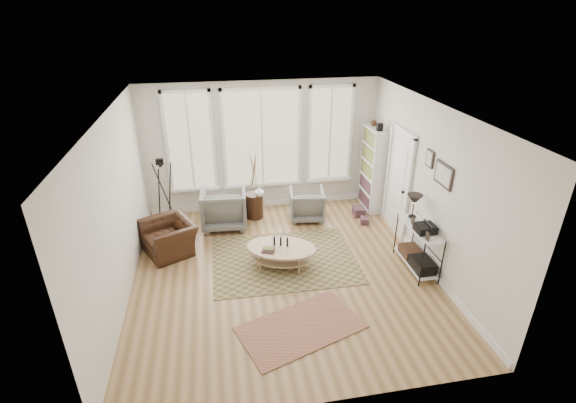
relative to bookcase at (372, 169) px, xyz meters
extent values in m
plane|color=#A68053|center=(-2.44, -2.23, -0.96)|extent=(5.50, 5.50, 0.00)
plane|color=white|center=(-2.44, -2.23, 1.94)|extent=(5.50, 5.50, 0.00)
cube|color=silver|center=(-2.44, 0.52, 0.49)|extent=(5.20, 0.04, 2.90)
cube|color=silver|center=(-2.44, -4.98, 0.49)|extent=(5.20, 0.04, 2.90)
cube|color=silver|center=(-5.04, -2.23, 0.49)|extent=(0.04, 5.50, 2.90)
cube|color=silver|center=(0.16, -2.23, 0.49)|extent=(0.04, 5.50, 2.90)
cube|color=white|center=(-2.44, 0.51, -0.90)|extent=(5.10, 0.04, 0.12)
cube|color=white|center=(0.15, -2.23, -0.90)|extent=(0.03, 5.40, 0.12)
cube|color=tan|center=(-2.44, 0.50, 0.69)|extent=(1.60, 0.03, 2.10)
cube|color=tan|center=(-3.99, 0.50, 0.69)|extent=(0.90, 0.03, 2.10)
cube|color=tan|center=(-0.89, 0.50, 0.69)|extent=(0.90, 0.03, 2.10)
cube|color=white|center=(-2.44, 0.48, 0.69)|extent=(1.74, 0.06, 2.24)
cube|color=white|center=(-3.99, 0.48, 0.69)|extent=(1.04, 0.06, 2.24)
cube|color=white|center=(-0.89, 0.48, 0.69)|extent=(1.04, 0.06, 2.24)
cube|color=white|center=(-2.44, 0.46, -0.39)|extent=(4.10, 0.12, 0.06)
cube|color=silver|center=(0.14, -1.08, 0.09)|extent=(0.04, 0.88, 2.10)
cube|color=white|center=(0.12, -1.08, 0.34)|extent=(0.01, 0.55, 1.20)
cube|color=white|center=(0.12, -1.57, 0.09)|extent=(0.06, 0.08, 2.18)
cube|color=white|center=(0.12, -0.59, 0.09)|extent=(0.06, 0.08, 2.18)
cube|color=white|center=(0.12, -1.08, 1.18)|extent=(0.06, 1.06, 0.08)
sphere|color=black|center=(0.09, -1.41, 0.04)|extent=(0.06, 0.06, 0.06)
cube|color=white|center=(-0.01, -0.41, -0.01)|extent=(0.30, 0.03, 1.90)
cube|color=white|center=(-0.01, 0.41, -0.01)|extent=(0.30, 0.03, 1.90)
cube|color=white|center=(0.14, 0.00, -0.01)|extent=(0.02, 0.85, 1.90)
cube|color=white|center=(-0.01, 0.00, -0.01)|extent=(0.30, 0.81, 1.90)
cube|color=maroon|center=(-0.01, 0.00, -0.01)|extent=(0.24, 0.75, 1.76)
cube|color=black|center=(-0.01, -0.20, 1.02)|extent=(0.12, 0.10, 0.16)
sphere|color=#341D11|center=(-0.01, 0.15, 1.01)|extent=(0.14, 0.14, 0.14)
cube|color=white|center=(-0.06, -2.53, -0.84)|extent=(0.37, 1.07, 0.03)
cube|color=white|center=(-0.06, -2.53, -0.14)|extent=(0.37, 1.07, 0.02)
cylinder|color=black|center=(-0.24, -3.06, -0.53)|extent=(0.02, 0.02, 0.85)
cylinder|color=black|center=(0.12, -3.06, -0.53)|extent=(0.02, 0.02, 0.85)
cylinder|color=black|center=(-0.24, -2.00, -0.53)|extent=(0.02, 0.02, 0.85)
cylinder|color=black|center=(0.12, -2.00, -0.53)|extent=(0.02, 0.02, 0.85)
cylinder|color=black|center=(-0.06, -2.18, -0.08)|extent=(0.14, 0.14, 0.02)
cylinder|color=black|center=(-0.06, -2.18, 0.06)|extent=(0.02, 0.02, 0.30)
cone|color=black|center=(-0.06, -2.18, 0.26)|extent=(0.28, 0.28, 0.18)
cube|color=black|center=(-0.06, -2.68, -0.05)|extent=(0.32, 0.30, 0.13)
cube|color=black|center=(-0.06, -2.78, -0.73)|extent=(0.32, 0.45, 0.20)
cube|color=#341D11|center=(-0.06, -2.31, -0.75)|extent=(0.32, 0.40, 0.16)
cube|color=black|center=(-0.16, -2.95, -0.04)|extent=(0.02, 0.10, 0.14)
cube|color=black|center=(-0.16, -2.41, -0.05)|extent=(0.02, 0.10, 0.12)
cube|color=black|center=(0.14, -2.63, 0.89)|extent=(0.03, 0.52, 0.38)
cube|color=silver|center=(0.13, -2.63, 0.89)|extent=(0.01, 0.44, 0.30)
cube|color=black|center=(0.14, -2.13, 0.99)|extent=(0.03, 0.24, 0.30)
cube|color=silver|center=(0.13, -2.13, 0.99)|extent=(0.01, 0.18, 0.24)
cube|color=brown|center=(-2.34, -1.85, -0.95)|extent=(2.68, 2.03, 0.01)
cube|color=maroon|center=(-2.41, -3.67, -0.94)|extent=(2.01, 1.53, 0.01)
ellipsoid|color=tan|center=(-2.43, -2.03, -0.78)|extent=(1.24, 0.99, 0.03)
ellipsoid|color=tan|center=(-2.43, -2.03, -0.58)|extent=(1.44, 1.16, 0.04)
cylinder|color=tan|center=(-2.78, -2.23, -0.78)|extent=(0.04, 0.04, 0.36)
cylinder|color=tan|center=(-2.08, -2.23, -0.78)|extent=(0.04, 0.04, 0.36)
cylinder|color=tan|center=(-2.78, -1.83, -0.78)|extent=(0.04, 0.04, 0.36)
cylinder|color=tan|center=(-2.08, -1.83, -0.78)|extent=(0.04, 0.04, 0.36)
cylinder|color=black|center=(-2.55, -1.98, -0.47)|extent=(0.04, 0.04, 0.18)
cylinder|color=black|center=(-2.43, -1.98, -0.47)|extent=(0.04, 0.04, 0.18)
cylinder|color=black|center=(-2.31, -1.98, -0.47)|extent=(0.04, 0.04, 0.18)
cube|color=#2E512B|center=(-2.67, -2.12, -0.53)|extent=(0.22, 0.16, 0.06)
imported|color=slate|center=(-3.37, -0.29, -0.52)|extent=(0.99, 1.01, 0.87)
imported|color=slate|center=(-1.57, -0.30, -0.61)|extent=(0.83, 0.85, 0.69)
cylinder|color=#341D11|center=(-2.70, -0.04, -0.67)|extent=(0.38, 0.38, 0.56)
imported|color=silver|center=(-2.60, -0.15, -0.28)|extent=(0.26, 0.26, 0.22)
imported|color=#341D11|center=(-4.46, -1.16, -0.64)|extent=(1.24, 1.19, 0.63)
cylinder|color=black|center=(-4.57, -0.19, 0.47)|extent=(0.07, 0.07, 0.07)
cube|color=black|center=(-4.57, -0.19, 0.54)|extent=(0.15, 0.11, 0.11)
cylinder|color=black|center=(-4.57, -0.28, 0.54)|extent=(0.07, 0.09, 0.07)
cube|color=maroon|center=(-0.39, -0.37, -0.86)|extent=(0.26, 0.32, 0.19)
cube|color=maroon|center=(-0.39, -0.77, -0.89)|extent=(0.22, 0.25, 0.14)
camera|label=1|loc=(-3.45, -8.32, 3.43)|focal=26.00mm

